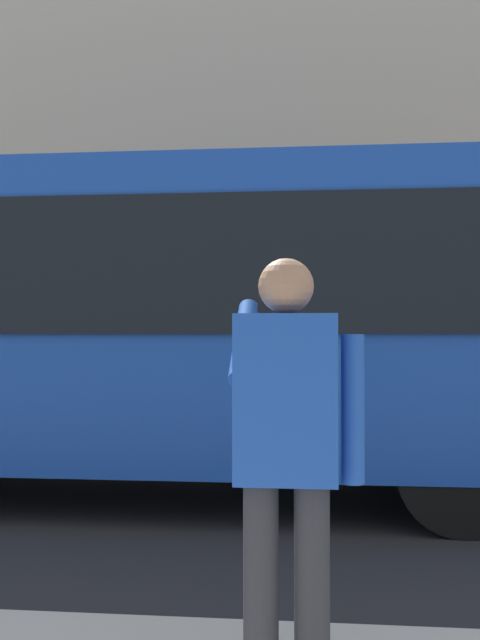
{
  "coord_description": "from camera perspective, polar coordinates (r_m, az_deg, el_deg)",
  "views": [
    {
      "loc": [
        -0.79,
        7.06,
        1.55
      ],
      "look_at": [
        -0.09,
        0.31,
        1.68
      ],
      "focal_mm": 40.62,
      "sensor_mm": 36.0,
      "label": 1
    }
  ],
  "objects": [
    {
      "name": "red_bus",
      "position": [
        7.08,
        -9.72,
        -0.01
      ],
      "size": [
        9.05,
        2.54,
        3.08
      ],
      "color": "#1947AD",
      "rests_on": "ground_plane"
    },
    {
      "name": "ground_plane",
      "position": [
        7.27,
        -0.5,
        -13.41
      ],
      "size": [
        60.0,
        60.0,
        0.0
      ],
      "primitive_type": "plane",
      "color": "#232326"
    },
    {
      "name": "pedestrian_photographer",
      "position": [
        2.89,
        3.74,
        -9.27
      ],
      "size": [
        0.53,
        0.52,
        1.7
      ],
      "color": "#2D2D33",
      "rests_on": "sidewalk_curb"
    },
    {
      "name": "building_facade_far",
      "position": [
        14.57,
        2.68,
        16.64
      ],
      "size": [
        28.0,
        1.55,
        12.0
      ],
      "color": "beige",
      "rests_on": "ground_plane"
    }
  ]
}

